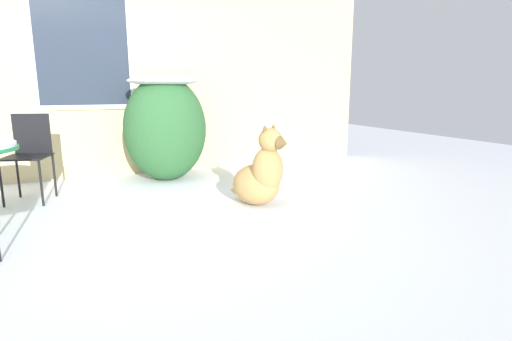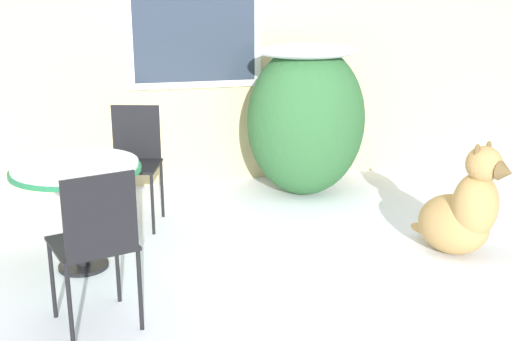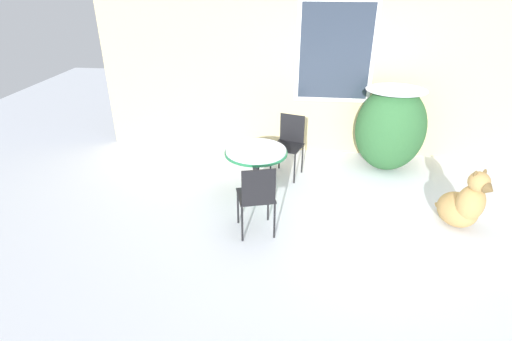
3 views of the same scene
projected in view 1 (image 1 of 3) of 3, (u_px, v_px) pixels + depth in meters
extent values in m
plane|color=white|center=(127.00, 224.00, 3.53)|extent=(16.00, 16.00, 0.00)
cube|color=#D1BC84|center=(99.00, 70.00, 5.20)|extent=(8.00, 0.06, 2.84)
cube|color=white|center=(83.00, 47.00, 5.04)|extent=(1.21, 0.04, 1.57)
cube|color=#2D3847|center=(83.00, 47.00, 5.02)|extent=(1.09, 0.01, 1.45)
ellipsoid|color=#2D6033|center=(166.00, 129.00, 5.11)|extent=(1.05, 0.85, 1.33)
ellipsoid|color=white|center=(163.00, 81.00, 4.99)|extent=(0.89, 0.72, 0.12)
cube|color=black|center=(26.00, 157.00, 4.15)|extent=(0.51, 0.51, 0.02)
cube|color=black|center=(32.00, 133.00, 4.30)|extent=(0.37, 0.12, 0.43)
cylinder|color=black|center=(1.00, 185.00, 3.99)|extent=(0.02, 0.02, 0.47)
cylinder|color=black|center=(41.00, 183.00, 4.04)|extent=(0.02, 0.02, 0.47)
cylinder|color=black|center=(18.00, 176.00, 4.36)|extent=(0.02, 0.02, 0.47)
cylinder|color=black|center=(54.00, 175.00, 4.40)|extent=(0.02, 0.02, 0.47)
ellipsoid|color=tan|center=(256.00, 185.00, 4.11)|extent=(0.61, 0.64, 0.42)
ellipsoid|color=tan|center=(268.00, 170.00, 3.97)|extent=(0.43, 0.41, 0.46)
sphere|color=tan|center=(270.00, 140.00, 3.89)|extent=(0.24, 0.24, 0.24)
cone|color=brown|center=(284.00, 143.00, 3.79)|extent=(0.16, 0.14, 0.13)
ellipsoid|color=brown|center=(265.00, 131.00, 3.84)|extent=(0.06, 0.05, 0.11)
ellipsoid|color=brown|center=(273.00, 130.00, 3.93)|extent=(0.06, 0.05, 0.11)
ellipsoid|color=tan|center=(239.00, 191.00, 4.28)|extent=(0.18, 0.25, 0.08)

